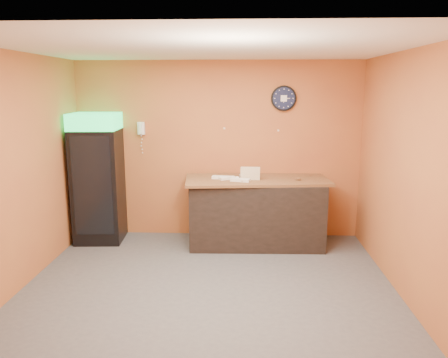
{
  "coord_description": "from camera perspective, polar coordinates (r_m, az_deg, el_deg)",
  "views": [
    {
      "loc": [
        0.42,
        -4.9,
        2.37
      ],
      "look_at": [
        0.16,
        0.6,
        1.22
      ],
      "focal_mm": 35.0,
      "sensor_mm": 36.0,
      "label": 1
    }
  ],
  "objects": [
    {
      "name": "kitchen_tool",
      "position": [
        6.63,
        2.2,
        0.4
      ],
      "size": [
        0.06,
        0.06,
        0.06
      ],
      "primitive_type": "cylinder",
      "color": "silver",
      "rests_on": "butcher_paper"
    },
    {
      "name": "wrapped_sandwich_left",
      "position": [
        6.53,
        0.46,
        0.12
      ],
      "size": [
        0.27,
        0.21,
        0.04
      ],
      "primitive_type": "cube",
      "rotation": [
        0.0,
        0.0,
        0.51
      ],
      "color": "white",
      "rests_on": "butcher_paper"
    },
    {
      "name": "wrapped_sandwich_right",
      "position": [
        6.57,
        -0.38,
        0.21
      ],
      "size": [
        0.28,
        0.14,
        0.04
      ],
      "primitive_type": "cube",
      "rotation": [
        0.0,
        0.0,
        -0.12
      ],
      "color": "white",
      "rests_on": "butcher_paper"
    },
    {
      "name": "wall_clock",
      "position": [
        6.9,
        7.8,
        10.4
      ],
      "size": [
        0.39,
        0.06,
        0.39
      ],
      "color": "black",
      "rests_on": "back_wall"
    },
    {
      "name": "floor",
      "position": [
        5.46,
        -2.03,
        -13.95
      ],
      "size": [
        4.5,
        4.5,
        0.0
      ],
      "primitive_type": "plane",
      "color": "#47474C",
      "rests_on": "ground"
    },
    {
      "name": "ceiling",
      "position": [
        4.94,
        -2.28,
        16.75
      ],
      "size": [
        4.5,
        4.0,
        0.02
      ],
      "primitive_type": "cube",
      "color": "white",
      "rests_on": "back_wall"
    },
    {
      "name": "prep_counter",
      "position": [
        6.73,
        4.26,
        -4.42
      ],
      "size": [
        2.01,
        0.94,
        0.99
      ],
      "primitive_type": "cube",
      "rotation": [
        0.0,
        0.0,
        0.03
      ],
      "color": "black",
      "rests_on": "floor"
    },
    {
      "name": "beverage_cooler",
      "position": [
        7.03,
        -16.21,
        -0.12
      ],
      "size": [
        0.75,
        0.76,
        2.0
      ],
      "rotation": [
        0.0,
        0.0,
        0.07
      ],
      "color": "black",
      "rests_on": "floor"
    },
    {
      "name": "wrapped_sandwich_mid",
      "position": [
        6.39,
        2.15,
        -0.12
      ],
      "size": [
        0.3,
        0.19,
        0.04
      ],
      "primitive_type": "cube",
      "rotation": [
        0.0,
        0.0,
        -0.29
      ],
      "color": "white",
      "rests_on": "butcher_paper"
    },
    {
      "name": "butcher_paper",
      "position": [
        6.61,
        4.32,
        -0.11
      ],
      "size": [
        2.21,
        1.11,
        0.04
      ],
      "primitive_type": "cube",
      "rotation": [
        0.0,
        0.0,
        0.09
      ],
      "color": "brown",
      "rests_on": "prep_counter"
    },
    {
      "name": "right_wall",
      "position": [
        5.32,
        22.76,
        0.34
      ],
      "size": [
        0.02,
        4.0,
        2.8
      ],
      "primitive_type": "cube",
      "color": "#BA6A34",
      "rests_on": "floor"
    },
    {
      "name": "wall_phone",
      "position": [
        7.07,
        -10.77,
        6.52
      ],
      "size": [
        0.11,
        0.1,
        0.2
      ],
      "color": "white",
      "rests_on": "back_wall"
    },
    {
      "name": "sub_roll_stack",
      "position": [
        6.52,
        3.45,
        0.74
      ],
      "size": [
        0.29,
        0.11,
        0.18
      ],
      "rotation": [
        0.0,
        0.0,
        -0.04
      ],
      "color": "beige",
      "rests_on": "butcher_paper"
    },
    {
      "name": "left_wall",
      "position": [
        5.67,
        -25.46,
        0.75
      ],
      "size": [
        0.02,
        4.0,
        2.8
      ],
      "primitive_type": "cube",
      "color": "#BA6A34",
      "rests_on": "floor"
    },
    {
      "name": "back_wall",
      "position": [
        6.98,
        -0.78,
        3.79
      ],
      "size": [
        4.5,
        0.02,
        2.8
      ],
      "primitive_type": "cube",
      "color": "#BA6A34",
      "rests_on": "floor"
    }
  ]
}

